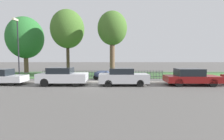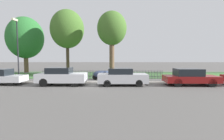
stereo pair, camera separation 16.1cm
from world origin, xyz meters
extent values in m
plane|color=#565451|center=(0.00, 0.00, 0.00)|extent=(120.00, 120.00, 0.00)
cube|color=#B2ADA3|center=(0.00, 0.10, 0.06)|extent=(39.26, 0.20, 0.12)
cube|color=#3D7033|center=(0.00, 7.25, 0.01)|extent=(39.26, 8.51, 0.01)
cube|color=#4C4C51|center=(0.00, 3.02, 0.25)|extent=(39.26, 0.03, 0.05)
cube|color=#4C4C51|center=(0.00, 3.02, 0.65)|extent=(39.26, 0.03, 0.05)
cube|color=#4C4C51|center=(-6.48, 3.00, 0.45)|extent=(0.06, 0.03, 0.90)
cube|color=#4C4C51|center=(-6.32, 3.00, 0.45)|extent=(0.06, 0.03, 0.90)
cube|color=#4C4C51|center=(-6.16, 3.00, 0.45)|extent=(0.06, 0.03, 0.90)
cube|color=#4C4C51|center=(-5.99, 3.00, 0.45)|extent=(0.06, 0.03, 0.90)
cube|color=#4C4C51|center=(-5.83, 3.00, 0.45)|extent=(0.06, 0.03, 0.90)
cube|color=#4C4C51|center=(-5.66, 3.00, 0.45)|extent=(0.06, 0.03, 0.90)
cube|color=#4C4C51|center=(-5.50, 3.00, 0.45)|extent=(0.06, 0.03, 0.90)
cube|color=#4C4C51|center=(-5.34, 3.00, 0.45)|extent=(0.06, 0.03, 0.90)
cube|color=#4C4C51|center=(-5.17, 3.00, 0.45)|extent=(0.06, 0.03, 0.90)
cube|color=#4C4C51|center=(-5.01, 3.00, 0.45)|extent=(0.06, 0.03, 0.90)
cube|color=#4C4C51|center=(-4.84, 3.00, 0.45)|extent=(0.06, 0.03, 0.90)
cube|color=#4C4C51|center=(-4.68, 3.00, 0.45)|extent=(0.06, 0.03, 0.90)
cube|color=#4C4C51|center=(-4.51, 3.00, 0.45)|extent=(0.06, 0.03, 0.90)
cube|color=#4C4C51|center=(-4.35, 3.00, 0.45)|extent=(0.06, 0.03, 0.90)
cube|color=#4C4C51|center=(-4.19, 3.00, 0.45)|extent=(0.06, 0.03, 0.90)
cube|color=#4C4C51|center=(-4.02, 3.00, 0.45)|extent=(0.06, 0.03, 0.90)
cube|color=#4C4C51|center=(-3.86, 3.00, 0.45)|extent=(0.06, 0.03, 0.90)
cube|color=#4C4C51|center=(-3.69, 3.00, 0.45)|extent=(0.06, 0.03, 0.90)
cube|color=#4C4C51|center=(-3.53, 3.00, 0.45)|extent=(0.06, 0.03, 0.90)
cube|color=#4C4C51|center=(-3.37, 3.00, 0.45)|extent=(0.06, 0.03, 0.90)
cube|color=#4C4C51|center=(-3.20, 3.00, 0.45)|extent=(0.06, 0.03, 0.90)
cube|color=#4C4C51|center=(-3.04, 3.00, 0.45)|extent=(0.06, 0.03, 0.90)
cube|color=#4C4C51|center=(-2.87, 3.00, 0.45)|extent=(0.06, 0.03, 0.90)
cube|color=#4C4C51|center=(-2.71, 3.00, 0.45)|extent=(0.06, 0.03, 0.90)
cube|color=#4C4C51|center=(-2.54, 3.00, 0.45)|extent=(0.06, 0.03, 0.90)
cube|color=#4C4C51|center=(-2.38, 3.00, 0.45)|extent=(0.06, 0.03, 0.90)
cube|color=#4C4C51|center=(-2.22, 3.00, 0.45)|extent=(0.06, 0.03, 0.90)
cube|color=#4C4C51|center=(-2.05, 3.00, 0.45)|extent=(0.06, 0.03, 0.90)
cube|color=#4C4C51|center=(-1.89, 3.00, 0.45)|extent=(0.06, 0.03, 0.90)
cube|color=#4C4C51|center=(-1.72, 3.00, 0.45)|extent=(0.06, 0.03, 0.90)
cube|color=#4C4C51|center=(-1.56, 3.00, 0.45)|extent=(0.06, 0.03, 0.90)
cube|color=#4C4C51|center=(-1.40, 3.00, 0.45)|extent=(0.06, 0.03, 0.90)
cube|color=#4C4C51|center=(-1.23, 3.00, 0.45)|extent=(0.06, 0.03, 0.90)
cube|color=#4C4C51|center=(-1.07, 3.00, 0.45)|extent=(0.06, 0.03, 0.90)
cube|color=#4C4C51|center=(-0.90, 3.00, 0.45)|extent=(0.06, 0.03, 0.90)
cube|color=#4C4C51|center=(-0.74, 3.00, 0.45)|extent=(0.06, 0.03, 0.90)
cube|color=#4C4C51|center=(-0.57, 3.00, 0.45)|extent=(0.06, 0.03, 0.90)
cube|color=#4C4C51|center=(-0.41, 3.00, 0.45)|extent=(0.06, 0.03, 0.90)
cube|color=#4C4C51|center=(-0.25, 3.00, 0.45)|extent=(0.06, 0.03, 0.90)
cube|color=#4C4C51|center=(-0.08, 3.00, 0.45)|extent=(0.06, 0.03, 0.90)
cube|color=#4C4C51|center=(0.08, 3.00, 0.45)|extent=(0.06, 0.03, 0.90)
cube|color=#4C4C51|center=(0.25, 3.00, 0.45)|extent=(0.06, 0.03, 0.90)
cube|color=#4C4C51|center=(0.41, 3.00, 0.45)|extent=(0.06, 0.03, 0.90)
cube|color=#4C4C51|center=(0.57, 3.00, 0.45)|extent=(0.06, 0.03, 0.90)
cube|color=#4C4C51|center=(0.74, 3.00, 0.45)|extent=(0.06, 0.03, 0.90)
cube|color=#4C4C51|center=(0.90, 3.00, 0.45)|extent=(0.06, 0.03, 0.90)
cube|color=#4C4C51|center=(1.07, 3.00, 0.45)|extent=(0.06, 0.03, 0.90)
cube|color=#4C4C51|center=(1.23, 3.00, 0.45)|extent=(0.06, 0.03, 0.90)
cube|color=#4C4C51|center=(1.40, 3.00, 0.45)|extent=(0.06, 0.03, 0.90)
cube|color=#4C4C51|center=(1.56, 3.00, 0.45)|extent=(0.06, 0.03, 0.90)
cube|color=#4C4C51|center=(1.72, 3.00, 0.45)|extent=(0.06, 0.03, 0.90)
cube|color=#4C4C51|center=(1.89, 3.00, 0.45)|extent=(0.06, 0.03, 0.90)
cube|color=#4C4C51|center=(2.05, 3.00, 0.45)|extent=(0.06, 0.03, 0.90)
cube|color=#4C4C51|center=(2.22, 3.00, 0.45)|extent=(0.06, 0.03, 0.90)
cube|color=#4C4C51|center=(2.38, 3.00, 0.45)|extent=(0.06, 0.03, 0.90)
cube|color=#4C4C51|center=(2.54, 3.00, 0.45)|extent=(0.06, 0.03, 0.90)
cube|color=#4C4C51|center=(2.71, 3.00, 0.45)|extent=(0.06, 0.03, 0.90)
cube|color=#4C4C51|center=(2.87, 3.00, 0.45)|extent=(0.06, 0.03, 0.90)
cube|color=#4C4C51|center=(3.04, 3.00, 0.45)|extent=(0.06, 0.03, 0.90)
cube|color=#4C4C51|center=(3.20, 3.00, 0.45)|extent=(0.06, 0.03, 0.90)
cube|color=#4C4C51|center=(3.37, 3.00, 0.45)|extent=(0.06, 0.03, 0.90)
cube|color=#4C4C51|center=(3.53, 3.00, 0.45)|extent=(0.06, 0.03, 0.90)
cube|color=#4C4C51|center=(3.69, 3.00, 0.45)|extent=(0.06, 0.03, 0.90)
cube|color=#4C4C51|center=(3.86, 3.00, 0.45)|extent=(0.06, 0.03, 0.90)
cube|color=#4C4C51|center=(4.02, 3.00, 0.45)|extent=(0.06, 0.03, 0.90)
cube|color=#4C4C51|center=(4.19, 3.00, 0.45)|extent=(0.06, 0.03, 0.90)
cube|color=#4C4C51|center=(4.35, 3.00, 0.45)|extent=(0.06, 0.03, 0.90)
cube|color=#4C4C51|center=(4.51, 3.00, 0.45)|extent=(0.06, 0.03, 0.90)
cube|color=#4C4C51|center=(4.68, 3.00, 0.45)|extent=(0.06, 0.03, 0.90)
cube|color=#4C4C51|center=(4.84, 3.00, 0.45)|extent=(0.06, 0.03, 0.90)
cube|color=#4C4C51|center=(5.01, 3.00, 0.45)|extent=(0.06, 0.03, 0.90)
cube|color=#4C4C51|center=(5.17, 3.00, 0.45)|extent=(0.06, 0.03, 0.90)
cube|color=#4C4C51|center=(5.34, 3.00, 0.45)|extent=(0.06, 0.03, 0.90)
cube|color=#4C4C51|center=(5.50, 3.00, 0.45)|extent=(0.06, 0.03, 0.90)
cube|color=#4C4C51|center=(5.66, 3.00, 0.45)|extent=(0.06, 0.03, 0.90)
cube|color=#4C4C51|center=(5.83, 3.00, 0.45)|extent=(0.06, 0.03, 0.90)
cube|color=#4C4C51|center=(5.99, 3.00, 0.45)|extent=(0.06, 0.03, 0.90)
cube|color=#4C4C51|center=(6.16, 3.00, 0.45)|extent=(0.06, 0.03, 0.90)
cube|color=#4C4C51|center=(6.32, 3.00, 0.45)|extent=(0.06, 0.03, 0.90)
cube|color=#4C4C51|center=(6.48, 3.00, 0.45)|extent=(0.06, 0.03, 0.90)
cube|color=silver|center=(-8.45, -0.99, 0.53)|extent=(4.00, 1.68, 0.52)
cylinder|color=black|center=(-7.21, -0.23, 0.31)|extent=(0.63, 0.14, 0.63)
cylinder|color=black|center=(-7.20, -1.75, 0.31)|extent=(0.63, 0.14, 0.63)
cube|color=silver|center=(-3.10, -1.26, 0.64)|extent=(4.00, 1.85, 0.72)
cube|color=black|center=(-3.30, -1.26, 1.24)|extent=(1.92, 1.67, 0.49)
cylinder|color=black|center=(-1.86, -0.40, 0.33)|extent=(0.67, 0.14, 0.67)
cylinder|color=black|center=(-1.86, -2.11, 0.33)|extent=(0.67, 0.14, 0.67)
cylinder|color=black|center=(-4.34, -0.40, 0.33)|extent=(0.67, 0.14, 0.67)
cylinder|color=black|center=(-4.34, -2.11, 0.33)|extent=(0.67, 0.14, 0.67)
cube|color=#BCBCC1|center=(1.96, -1.34, 0.60)|extent=(4.08, 1.84, 0.72)
cube|color=black|center=(1.76, -1.34, 1.20)|extent=(1.97, 1.63, 0.47)
cylinder|color=black|center=(3.20, -0.50, 0.28)|extent=(0.57, 0.15, 0.57)
cylinder|color=black|center=(3.23, -2.14, 0.28)|extent=(0.57, 0.15, 0.57)
cylinder|color=black|center=(0.69, -0.54, 0.28)|extent=(0.57, 0.15, 0.57)
cylinder|color=black|center=(0.72, -2.18, 0.28)|extent=(0.57, 0.15, 0.57)
cube|color=maroon|center=(7.64, -1.31, 0.55)|extent=(4.36, 1.98, 0.53)
cube|color=black|center=(7.43, -1.31, 1.10)|extent=(2.11, 1.73, 0.59)
cylinder|color=black|center=(9.00, -0.48, 0.33)|extent=(0.67, 0.16, 0.66)
cylinder|color=black|center=(8.96, -2.21, 0.33)|extent=(0.67, 0.16, 0.66)
cylinder|color=black|center=(6.32, -0.41, 0.33)|extent=(0.67, 0.16, 0.66)
cylinder|color=black|center=(6.28, -2.14, 0.33)|extent=(0.67, 0.16, 0.66)
cylinder|color=black|center=(0.74, 2.10, 0.27)|extent=(0.53, 0.10, 0.53)
cylinder|color=black|center=(-0.66, 2.11, 0.27)|extent=(0.53, 0.10, 0.53)
ellipsoid|color=#2D3851|center=(0.04, 2.11, 0.59)|extent=(1.86, 0.76, 0.76)
ellipsoid|color=#2D3851|center=(0.48, 2.10, 0.79)|extent=(0.44, 0.93, 0.35)
cylinder|color=brown|center=(-11.59, 9.78, 1.74)|extent=(0.61, 0.61, 3.49)
ellipsoid|color=#286B2D|center=(-11.59, 9.78, 5.14)|extent=(5.21, 5.21, 5.99)
cylinder|color=#473828|center=(-4.97, 7.91, 2.34)|extent=(0.42, 0.42, 4.67)
ellipsoid|color=#426B28|center=(-4.97, 7.91, 6.09)|extent=(4.47, 4.47, 5.15)
cylinder|color=brown|center=(1.03, 5.92, 2.37)|extent=(0.61, 0.61, 4.73)
ellipsoid|color=#426B28|center=(1.03, 5.92, 5.87)|extent=(3.62, 3.62, 4.16)
cylinder|color=black|center=(-7.82, 0.73, 2.83)|extent=(0.11, 0.11, 5.67)
cube|color=beige|center=(-7.82, 0.38, 5.77)|extent=(0.20, 0.76, 0.18)
camera|label=1|loc=(1.00, -15.78, 2.39)|focal=28.00mm
camera|label=2|loc=(1.16, -15.78, 2.39)|focal=28.00mm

